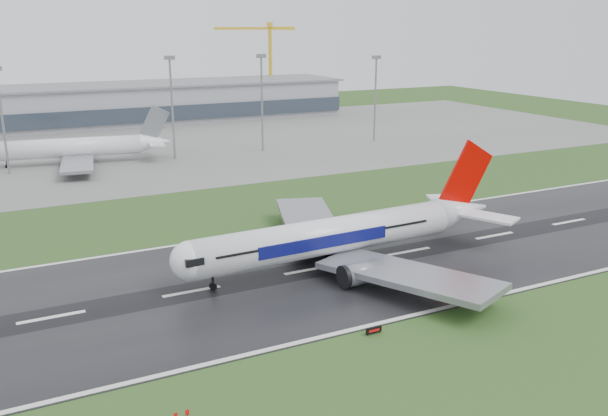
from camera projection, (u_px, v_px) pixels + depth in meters
ground at (192, 292)px, 96.71m from camera, size 520.00×520.00×0.00m
runway at (192, 292)px, 96.69m from camera, size 400.00×45.00×0.10m
apron at (77, 152)px, 204.21m from camera, size 400.00×130.00×0.08m
terminal at (54, 108)px, 253.77m from camera, size 240.00×36.00×15.00m
main_airliner at (349, 211)px, 106.02m from camera, size 63.43×60.62×18.11m
parked_airliner at (75, 137)px, 184.27m from camera, size 60.51×57.42×15.70m
tower_crane at (270, 66)px, 306.50m from camera, size 41.14×3.98×40.85m
runway_sign at (374, 331)px, 83.28m from camera, size 2.31×0.64×1.04m
floodmast_2 at (3, 124)px, 169.97m from camera, size 0.64×0.64×27.61m
floodmast_3 at (172, 110)px, 189.52m from camera, size 0.64×0.64×29.40m
floodmast_4 at (262, 105)px, 201.96m from camera, size 0.64×0.64×29.33m
floodmast_5 at (375, 101)px, 220.36m from camera, size 0.64×0.64×28.06m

